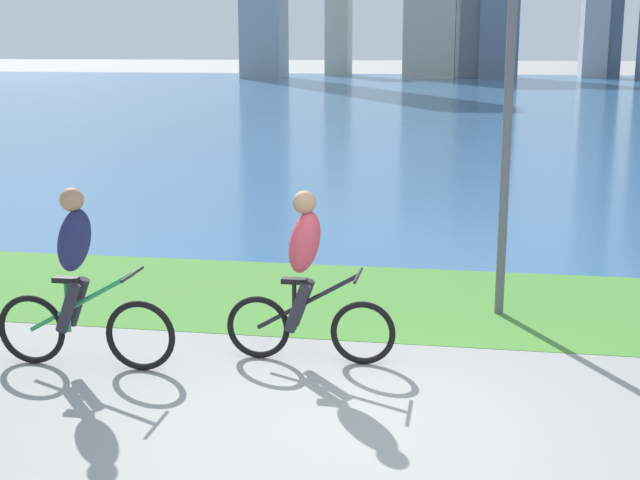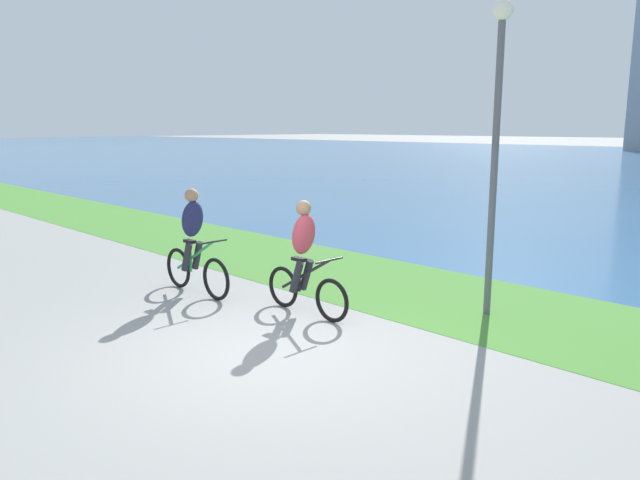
% 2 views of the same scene
% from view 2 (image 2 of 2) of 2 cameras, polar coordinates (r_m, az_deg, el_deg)
% --- Properties ---
extents(ground_plane, '(300.00, 300.00, 0.00)m').
position_cam_2_polar(ground_plane, '(7.38, -5.61, -10.70)').
color(ground_plane, gray).
extents(grass_strip_bayside, '(120.00, 3.12, 0.01)m').
position_cam_2_polar(grass_strip_bayside, '(9.97, 10.94, -5.10)').
color(grass_strip_bayside, '#478433').
rests_on(grass_strip_bayside, ground).
extents(cyclist_lead, '(1.64, 0.52, 1.66)m').
position_cam_2_polar(cyclist_lead, '(8.63, -1.48, -1.70)').
color(cyclist_lead, black).
rests_on(cyclist_lead, ground).
extents(cyclist_trailing, '(1.76, 0.52, 1.72)m').
position_cam_2_polar(cyclist_trailing, '(9.91, -11.85, -0.23)').
color(cyclist_trailing, black).
rests_on(cyclist_trailing, ground).
extents(lamppost_tall, '(0.28, 0.28, 4.35)m').
position_cam_2_polar(lamppost_tall, '(8.77, 16.42, 11.06)').
color(lamppost_tall, '#595960').
rests_on(lamppost_tall, ground).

